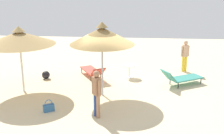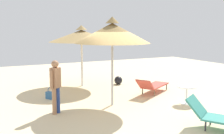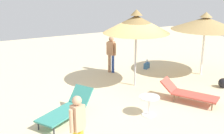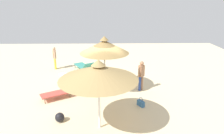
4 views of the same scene
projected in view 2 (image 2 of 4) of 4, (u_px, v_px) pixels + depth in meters
name	position (u px, v px, depth m)	size (l,w,h in m)	color
ground	(126.00, 109.00, 8.78)	(24.00, 24.00, 0.10)	beige
parasol_umbrella_far_right	(112.00, 33.00, 8.72)	(2.53, 2.53, 3.00)	#B2B2B7
parasol_umbrella_near_left	(81.00, 36.00, 11.80)	(2.90, 2.90, 2.76)	white
lounge_chair_far_left	(153.00, 85.00, 10.67)	(1.98, 1.49, 0.69)	#CC4C3F
lounge_chair_back	(223.00, 117.00, 6.75)	(1.59, 2.02, 0.79)	teal
person_standing_edge	(56.00, 84.00, 8.03)	(0.39, 0.34, 1.66)	#A57554
handbag	(51.00, 95.00, 9.82)	(0.34, 0.41, 0.45)	#336699
side_table_round	(187.00, 92.00, 9.21)	(0.64, 0.64, 0.61)	silver
beach_ball	(118.00, 80.00, 12.44)	(0.38, 0.38, 0.38)	black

